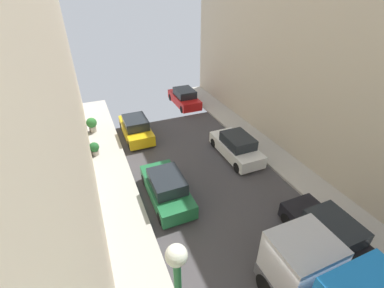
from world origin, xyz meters
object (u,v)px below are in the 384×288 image
(parked_car_right_2, at_px, (236,147))
(potted_plant_0, at_px, (94,148))
(parked_car_right_3, at_px, (184,98))
(parked_car_right_1, at_px, (329,234))
(parked_car_left_4, at_px, (136,128))
(potted_plant_3, at_px, (92,124))
(parked_car_left_3, at_px, (167,188))

(parked_car_right_2, distance_m, potted_plant_0, 9.18)
(parked_car_right_2, height_order, parked_car_right_3, same)
(parked_car_right_3, relative_size, potted_plant_0, 4.78)
(potted_plant_0, bearing_deg, parked_car_right_1, -52.56)
(parked_car_left_4, distance_m, potted_plant_3, 3.41)
(parked_car_left_3, distance_m, parked_car_right_2, 5.78)
(parked_car_right_1, height_order, parked_car_right_3, same)
(parked_car_left_4, height_order, potted_plant_3, parked_car_left_4)
(parked_car_right_3, bearing_deg, potted_plant_3, -164.34)
(parked_car_left_4, height_order, potted_plant_0, parked_car_left_4)
(parked_car_left_4, bearing_deg, potted_plant_3, 148.31)
(parked_car_left_3, bearing_deg, parked_car_right_2, 20.94)
(parked_car_right_1, bearing_deg, potted_plant_0, 127.44)
(parked_car_right_1, height_order, parked_car_right_2, same)
(parked_car_left_4, height_order, parked_car_right_2, same)
(parked_car_right_2, xyz_separation_m, parked_car_right_3, (0.00, 9.17, 0.00))
(parked_car_left_3, bearing_deg, parked_car_right_3, 64.32)
(potted_plant_0, bearing_deg, potted_plant_3, 87.14)
(parked_car_left_3, height_order, potted_plant_0, parked_car_left_3)
(parked_car_left_4, relative_size, parked_car_right_2, 1.00)
(parked_car_right_1, xyz_separation_m, parked_car_right_3, (0.00, 16.67, 0.00))
(parked_car_right_2, bearing_deg, potted_plant_3, 140.50)
(parked_car_left_3, height_order, parked_car_left_4, same)
(parked_car_right_1, relative_size, potted_plant_0, 4.78)
(potted_plant_0, bearing_deg, parked_car_left_4, 26.15)
(potted_plant_3, bearing_deg, parked_car_right_1, -59.95)
(parked_car_left_3, distance_m, parked_car_right_3, 12.46)
(parked_car_right_2, bearing_deg, parked_car_left_3, -159.06)
(parked_car_left_4, bearing_deg, potted_plant_0, -153.85)
(parked_car_right_2, bearing_deg, parked_car_right_3, 90.00)
(parked_car_left_3, bearing_deg, parked_car_left_4, 90.00)
(parked_car_left_4, relative_size, parked_car_right_3, 1.00)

